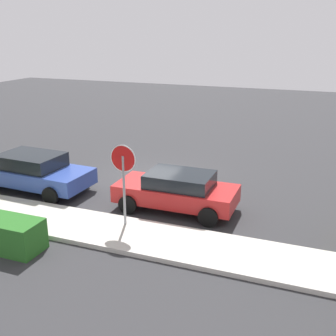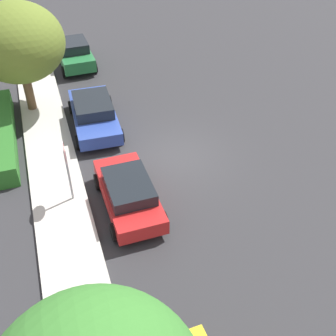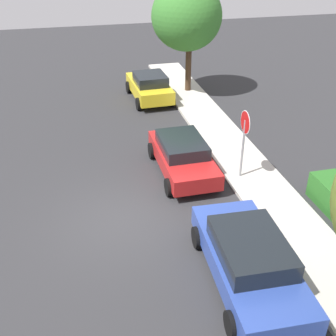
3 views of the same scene
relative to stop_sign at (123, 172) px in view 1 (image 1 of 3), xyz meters
The scene contains 5 objects.
ground_plane 5.16m from the stop_sign, 73.20° to the right, with size 60.00×60.00×0.00m, color #2D2D30.
sidewalk_curb 2.32m from the stop_sign, 19.47° to the left, with size 32.00×2.03×0.14m, color beige.
stop_sign is the anchor object (origin of this frame).
parked_car_red 2.46m from the stop_sign, 117.32° to the right, with size 4.11×2.00×1.34m.
parked_car_blue 5.27m from the stop_sign, 19.98° to the right, with size 4.66×2.27×1.41m.
Camera 1 is at (-6.96, 15.18, 5.88)m, focal length 45.00 mm.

